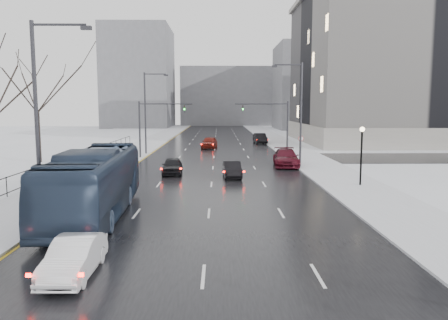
{
  "coord_description": "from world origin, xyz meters",
  "views": [
    {
      "loc": [
        0.54,
        -1.59,
        5.91
      ],
      "look_at": [
        0.89,
        26.15,
        2.5
      ],
      "focal_mm": 35.0,
      "sensor_mm": 36.0,
      "label": 1
    }
  ],
  "objects_px": {
    "no_uturn_sign": "(301,141)",
    "sedan_right_near": "(232,169)",
    "sedan_right_distant": "(260,138)",
    "tree_park_e": "(40,163)",
    "mast_signal_right": "(278,122)",
    "streetlight_r_mid": "(299,110)",
    "sedan_center_near": "(172,166)",
    "streetlight_l_far": "(147,109)",
    "sedan_center_far": "(209,142)",
    "lamppost_r_mid": "(362,147)",
    "streetlight_l_near": "(41,112)",
    "bus": "(95,183)",
    "sedan_left_near": "(74,257)",
    "sedan_right_far": "(286,158)",
    "mast_signal_left": "(149,122)"
  },
  "relations": [
    {
      "from": "no_uturn_sign",
      "to": "sedan_right_near",
      "type": "distance_m",
      "value": 12.37
    },
    {
      "from": "sedan_right_near",
      "to": "sedan_right_distant",
      "type": "height_order",
      "value": "sedan_right_distant"
    },
    {
      "from": "tree_park_e",
      "to": "mast_signal_right",
      "type": "xyz_separation_m",
      "value": [
        25.53,
        4.0,
        4.11
      ]
    },
    {
      "from": "streetlight_r_mid",
      "to": "sedan_center_near",
      "type": "xyz_separation_m",
      "value": [
        -11.67,
        -3.82,
        -4.86
      ]
    },
    {
      "from": "streetlight_l_far",
      "to": "sedan_center_far",
      "type": "xyz_separation_m",
      "value": [
        7.42,
        7.9,
        -4.75
      ]
    },
    {
      "from": "streetlight_l_far",
      "to": "lamppost_r_mid",
      "type": "xyz_separation_m",
      "value": [
        19.17,
        -22.0,
        -2.67
      ]
    },
    {
      "from": "streetlight_l_far",
      "to": "mast_signal_right",
      "type": "bearing_deg",
      "value": -14.48
    },
    {
      "from": "streetlight_l_near",
      "to": "bus",
      "type": "relative_size",
      "value": 0.77
    },
    {
      "from": "sedan_center_far",
      "to": "streetlight_l_far",
      "type": "bearing_deg",
      "value": -126.94
    },
    {
      "from": "tree_park_e",
      "to": "sedan_left_near",
      "type": "bearing_deg",
      "value": -66.07
    },
    {
      "from": "lamppost_r_mid",
      "to": "sedan_left_near",
      "type": "distance_m",
      "value": 23.02
    },
    {
      "from": "lamppost_r_mid",
      "to": "sedan_right_distant",
      "type": "distance_m",
      "value": 38.12
    },
    {
      "from": "streetlight_l_near",
      "to": "sedan_left_near",
      "type": "bearing_deg",
      "value": -61.93
    },
    {
      "from": "mast_signal_right",
      "to": "bus",
      "type": "xyz_separation_m",
      "value": [
        -13.42,
        -26.43,
        -2.26
      ]
    },
    {
      "from": "streetlight_l_far",
      "to": "bus",
      "type": "xyz_separation_m",
      "value": [
        2.07,
        -30.43,
        -3.77
      ]
    },
    {
      "from": "mast_signal_right",
      "to": "sedan_center_near",
      "type": "distance_m",
      "value": 16.37
    },
    {
      "from": "lamppost_r_mid",
      "to": "sedan_right_far",
      "type": "xyz_separation_m",
      "value": [
        -3.8,
        11.07,
        -2.06
      ]
    },
    {
      "from": "streetlight_l_far",
      "to": "sedan_center_far",
      "type": "bearing_deg",
      "value": 46.8
    },
    {
      "from": "streetlight_r_mid",
      "to": "mast_signal_left",
      "type": "xyz_separation_m",
      "value": [
        -15.49,
        8.0,
        -1.51
      ]
    },
    {
      "from": "tree_park_e",
      "to": "sedan_right_near",
      "type": "xyz_separation_m",
      "value": [
        19.87,
        -9.69,
        0.7
      ]
    },
    {
      "from": "mast_signal_left",
      "to": "tree_park_e",
      "type": "bearing_deg",
      "value": -159.81
    },
    {
      "from": "lamppost_r_mid",
      "to": "sedan_center_far",
      "type": "bearing_deg",
      "value": 111.44
    },
    {
      "from": "tree_park_e",
      "to": "bus",
      "type": "distance_m",
      "value": 25.55
    },
    {
      "from": "sedan_right_far",
      "to": "tree_park_e",
      "type": "bearing_deg",
      "value": 177.7
    },
    {
      "from": "tree_park_e",
      "to": "mast_signal_right",
      "type": "bearing_deg",
      "value": 8.9
    },
    {
      "from": "tree_park_e",
      "to": "streetlight_r_mid",
      "type": "bearing_deg",
      "value": -8.63
    },
    {
      "from": "streetlight_l_near",
      "to": "sedan_center_far",
      "type": "bearing_deg",
      "value": 79.46
    },
    {
      "from": "no_uturn_sign",
      "to": "streetlight_r_mid",
      "type": "bearing_deg",
      "value": -104.48
    },
    {
      "from": "sedan_left_near",
      "to": "lamppost_r_mid",
      "type": "bearing_deg",
      "value": 46.79
    },
    {
      "from": "streetlight_l_far",
      "to": "sedan_left_near",
      "type": "height_order",
      "value": "streetlight_l_far"
    },
    {
      "from": "bus",
      "to": "sedan_center_near",
      "type": "distance_m",
      "value": 14.88
    },
    {
      "from": "lamppost_r_mid",
      "to": "sedan_left_near",
      "type": "relative_size",
      "value": 1.07
    },
    {
      "from": "streetlight_l_near",
      "to": "sedan_right_distant",
      "type": "relative_size",
      "value": 2.04
    },
    {
      "from": "streetlight_l_far",
      "to": "mast_signal_right",
      "type": "relative_size",
      "value": 1.54
    },
    {
      "from": "streetlight_l_near",
      "to": "sedan_center_far",
      "type": "relative_size",
      "value": 2.06
    },
    {
      "from": "sedan_center_far",
      "to": "sedan_right_far",
      "type": "bearing_deg",
      "value": -60.87
    },
    {
      "from": "bus",
      "to": "sedan_center_near",
      "type": "relative_size",
      "value": 3.06
    },
    {
      "from": "sedan_left_near",
      "to": "sedan_right_distant",
      "type": "xyz_separation_m",
      "value": [
        11.7,
        54.75,
        0.15
      ]
    },
    {
      "from": "sedan_right_far",
      "to": "sedan_right_distant",
      "type": "relative_size",
      "value": 1.19
    },
    {
      "from": "tree_park_e",
      "to": "bus",
      "type": "bearing_deg",
      "value": -61.64
    },
    {
      "from": "lamppost_r_mid",
      "to": "sedan_right_distant",
      "type": "height_order",
      "value": "lamppost_r_mid"
    },
    {
      "from": "mast_signal_right",
      "to": "sedan_right_near",
      "type": "xyz_separation_m",
      "value": [
        -5.66,
        -13.69,
        -3.41
      ]
    },
    {
      "from": "streetlight_l_near",
      "to": "no_uturn_sign",
      "type": "distance_m",
      "value": 29.81
    },
    {
      "from": "streetlight_l_far",
      "to": "no_uturn_sign",
      "type": "bearing_deg",
      "value": -24.73
    },
    {
      "from": "sedan_left_near",
      "to": "no_uturn_sign",
      "type": "bearing_deg",
      "value": 65.43
    },
    {
      "from": "sedan_right_distant",
      "to": "streetlight_r_mid",
      "type": "bearing_deg",
      "value": -91.81
    },
    {
      "from": "sedan_right_near",
      "to": "sedan_left_near",
      "type": "bearing_deg",
      "value": -109.04
    },
    {
      "from": "lamppost_r_mid",
      "to": "sedan_left_near",
      "type": "height_order",
      "value": "lamppost_r_mid"
    },
    {
      "from": "sedan_right_distant",
      "to": "mast_signal_left",
      "type": "bearing_deg",
      "value": -129.96
    },
    {
      "from": "streetlight_r_mid",
      "to": "sedan_center_near",
      "type": "height_order",
      "value": "streetlight_r_mid"
    }
  ]
}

